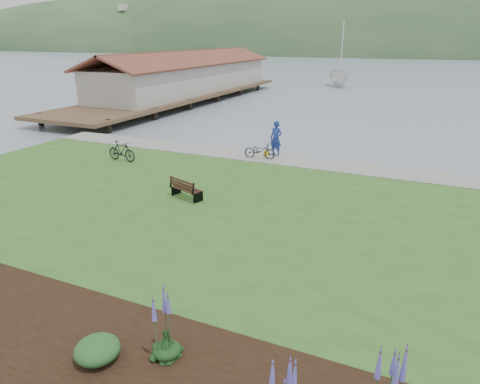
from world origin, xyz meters
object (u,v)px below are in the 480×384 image
object	(u,v)px
park_bench	(185,188)
sailboat	(339,86)
bicycle_a	(260,150)
person	(276,136)

from	to	relation	value
park_bench	sailboat	world-z (taller)	sailboat
bicycle_a	sailboat	bearing A→B (deg)	-0.57
park_bench	bicycle_a	distance (m)	7.17
park_bench	sailboat	size ratio (longest dim) A/B	0.05
park_bench	bicycle_a	bearing A→B (deg)	104.21
bicycle_a	sailboat	size ratio (longest dim) A/B	0.06
park_bench	sailboat	bearing A→B (deg)	112.97
bicycle_a	sailboat	distance (m)	42.59
park_bench	bicycle_a	xyz separation A→B (m)	(0.52, 7.16, 0.01)
person	park_bench	bearing A→B (deg)	-87.78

